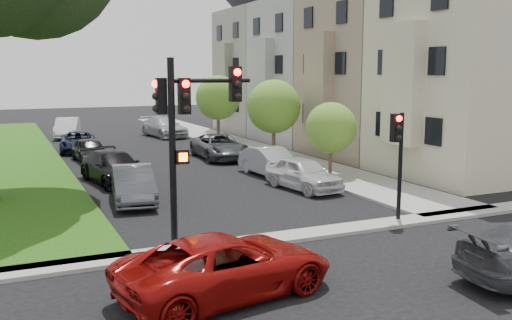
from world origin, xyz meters
name	(u,v)px	position (x,y,z in m)	size (l,w,h in m)	color
ground	(330,257)	(0.00, 0.00, 0.00)	(140.00, 140.00, 0.00)	black
sidewalk_right	(232,143)	(6.75, 24.00, 0.06)	(3.50, 44.00, 0.12)	gray
sidewalk_cross	(296,236)	(0.00, 2.00, 0.06)	(60.00, 1.00, 0.12)	gray
house_a	(469,31)	(12.45, 8.00, 6.93)	(7.70, 7.55, 15.97)	beige
house_b	(375,39)	(12.45, 15.50, 6.93)	(7.70, 7.55, 15.97)	gray
house_c	(311,45)	(12.45, 23.00, 6.93)	(7.70, 7.55, 15.97)	#A6A6A6
house_d	(266,48)	(12.45, 30.50, 6.93)	(7.70, 7.55, 15.97)	#79715C
small_tree_a	(331,128)	(6.20, 10.09, 2.42)	(2.43, 2.43, 3.64)	#442D20
small_tree_b	(274,107)	(6.20, 16.28, 3.07)	(3.08, 3.08, 4.62)	#442D20
small_tree_c	(218,98)	(6.20, 25.35, 3.19)	(3.20, 3.20, 4.79)	#442D20
traffic_signal_main	(186,119)	(-3.37, 2.24, 3.76)	(2.66, 0.69, 5.45)	black
traffic_signal_secondary	(398,147)	(3.92, 2.19, 2.60)	(0.47, 0.38, 3.72)	black
car_cross_near	(226,265)	(-3.61, -1.37, 0.71)	(2.36, 5.13, 1.42)	maroon
car_parked_0	(303,174)	(3.70, 8.25, 0.71)	(1.67, 4.14, 1.41)	silver
car_parked_1	(271,162)	(3.83, 11.71, 0.70)	(1.48, 4.24, 1.40)	#999BA0
car_parked_2	(220,146)	(3.52, 17.97, 0.72)	(2.39, 5.18, 1.44)	#3F4247
car_parked_4	(164,127)	(3.54, 30.20, 0.77)	(2.15, 5.28, 1.53)	#999BA0
car_parked_5	(133,185)	(-3.53, 8.81, 0.71)	(1.51, 4.33, 1.43)	#3F4247
car_parked_6	(114,167)	(-3.48, 13.05, 0.73)	(2.05, 5.05, 1.46)	black
car_parked_7	(90,150)	(-3.55, 19.92, 0.67)	(1.57, 3.91, 1.33)	black
car_parked_8	(78,142)	(-3.66, 24.39, 0.64)	(2.12, 4.60, 1.28)	black
car_parked_9	(67,128)	(-3.43, 32.52, 0.77)	(1.63, 4.67, 1.54)	silver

